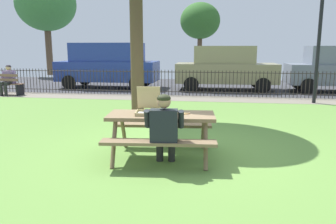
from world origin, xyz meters
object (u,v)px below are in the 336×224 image
picnic_table_foreground (161,124)px  pizza_box_open (148,107)px  lamp_post_walkway (320,27)px  person_on_park_bench (8,79)px  parked_car_left (225,67)px  far_tree_left (46,4)px  far_tree_midleft (200,21)px  park_bench_left (3,84)px  pizza_slice_on_table (183,113)px  parked_car_far_left (108,64)px  adult_at_table (164,127)px

picnic_table_foreground → pizza_box_open: bearing=173.9°
lamp_post_walkway → person_on_park_bench: bearing=178.6°
lamp_post_walkway → parked_car_left: size_ratio=0.93×
far_tree_left → person_on_park_bench: bearing=-71.4°
lamp_post_walkway → far_tree_midleft: 10.83m
pizza_box_open → park_bench_left: bearing=137.6°
parked_car_left → far_tree_midleft: 7.22m
pizza_box_open → pizza_slice_on_table: size_ratio=1.94×
picnic_table_foreground → pizza_slice_on_table: pizza_slice_on_table is taller
park_bench_left → parked_car_far_left: (3.43, 2.93, 0.68)m
pizza_box_open → parked_car_far_left: (-3.93, 9.64, 0.22)m
park_bench_left → parked_car_left: (8.84, 2.93, 0.59)m
park_bench_left → far_tree_midleft: bearing=52.5°
park_bench_left → far_tree_left: bearing=107.3°
lamp_post_walkway → far_tree_left: (-14.77, 9.81, 2.17)m
person_on_park_bench → parked_car_left: parked_car_left is taller
parked_car_far_left → far_tree_left: far_tree_left is taller
pizza_box_open → parked_car_left: bearing=81.3°
park_bench_left → picnic_table_foreground: bearing=-41.6°
far_tree_midleft → far_tree_left: bearing=180.0°
lamp_post_walkway → parked_car_far_left: (-8.38, 3.21, -1.43)m
picnic_table_foreground → far_tree_midleft: far_tree_midleft is taller
far_tree_midleft → parked_car_left: bearing=-77.0°
parked_car_left → far_tree_left: bearing=150.8°
parked_car_left → far_tree_left: (-11.81, 6.60, 3.69)m
parked_car_far_left → parked_car_left: (5.41, -0.00, -0.09)m
picnic_table_foreground → far_tree_midleft: bearing=91.0°
far_tree_left → parked_car_left: bearing=-29.2°
pizza_slice_on_table → park_bench_left: park_bench_left is taller
parked_car_far_left → pizza_box_open: bearing=-67.8°
picnic_table_foreground → far_tree_left: size_ratio=0.30×
adult_at_table → parked_car_left: 10.23m
pizza_box_open → far_tree_midleft: far_tree_midleft is taller
person_on_park_bench → pizza_slice_on_table: bearing=-40.8°
far_tree_left → park_bench_left: bearing=-72.7°
pizza_slice_on_table → adult_at_table: (-0.23, -0.57, -0.12)m
person_on_park_bench → far_tree_midleft: size_ratio=0.26×
person_on_park_bench → adult_at_table: bearing=-44.1°
pizza_box_open → far_tree_midleft: 16.46m
pizza_slice_on_table → park_bench_left: bearing=140.1°
lamp_post_walkway → far_tree_midleft: (-4.49, 9.81, 0.96)m
pizza_box_open → far_tree_left: bearing=122.4°
person_on_park_bench → far_tree_midleft: 12.19m
lamp_post_walkway → parked_car_far_left: lamp_post_walkway is taller
pizza_slice_on_table → park_bench_left: (-7.95, 6.65, -0.36)m
pizza_box_open → lamp_post_walkway: 8.00m
park_bench_left → far_tree_left: far_tree_left is taller
park_bench_left → far_tree_left: size_ratio=0.25×
pizza_box_open → parked_car_left: 9.76m
lamp_post_walkway → far_tree_left: size_ratio=0.64×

